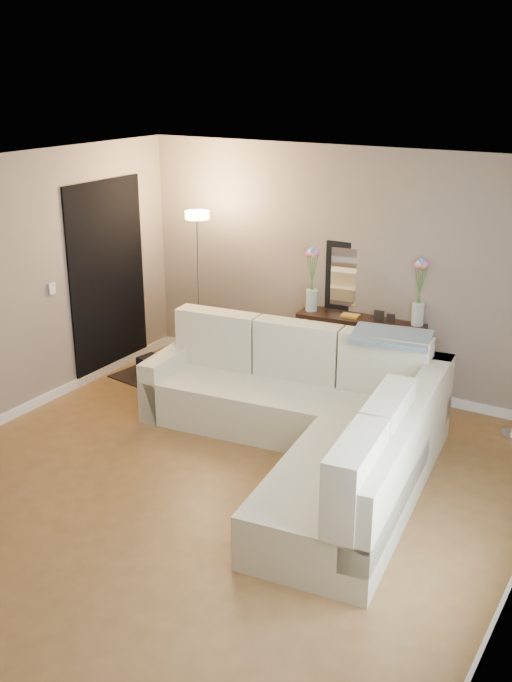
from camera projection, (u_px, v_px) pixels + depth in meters
The scene contains 17 objects.
floor at pixel (207, 493), 6.33m from camera, with size 5.00×5.50×0.01m, color olive.
ceiling at pixel (199, 176), 5.44m from camera, with size 5.00×5.50×0.01m, color white.
wall_back at pixel (350, 270), 8.11m from camera, with size 5.00×0.02×2.60m, color gray.
baseboard_back at pixel (345, 379), 8.51m from camera, with size 5.00×0.03×0.10m, color white.
baseboard_right at pixel (511, 587), 5.10m from camera, with size 0.03×5.50×0.10m, color white.
doorway at pixel (108, 279), 8.52m from camera, with size 0.02×1.20×2.20m, color black.
switch_plate at pixel (52, 288), 7.80m from camera, with size 0.02×0.08×0.12m, color white.
sectional_sofa at pixel (313, 418), 6.82m from camera, with size 3.17×2.84×1.01m.
throw_blanket at pixel (391, 337), 7.01m from camera, with size 0.73×0.42×0.05m, color slate.
console_table at pixel (353, 349), 8.20m from camera, with size 1.41×0.51×0.85m.
leaning_mirror at pixel (369, 280), 8.06m from camera, with size 0.97×0.14×0.76m.
table_decor at pixel (361, 317), 8.00m from camera, with size 0.59×0.15×0.14m.
flower_vase_left at pixel (312, 285), 8.17m from camera, with size 0.16×0.14×0.72m.
flower_vase_right at pixel (419, 298), 7.70m from camera, with size 0.16×0.14×0.72m.
floor_lamp_lit at pixel (198, 261), 8.42m from camera, with size 0.30×0.30×1.87m.
charcoal_rug at pixel (174, 377), 8.66m from camera, with size 1.22×0.91×0.02m, color black.
black_bag at pixel (154, 367), 8.68m from camera, with size 0.35×0.24×0.22m, color black.
Camera 1 is at (3.19, -4.52, 3.34)m, focal length 40.00 mm.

